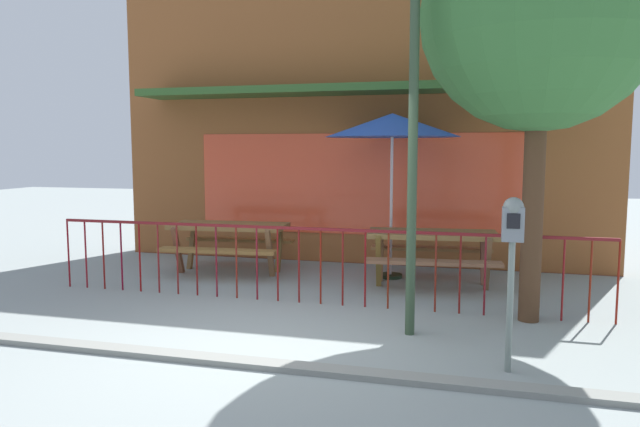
{
  "coord_description": "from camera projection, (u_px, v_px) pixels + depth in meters",
  "views": [
    {
      "loc": [
        1.99,
        -5.34,
        1.94
      ],
      "look_at": [
        0.03,
        2.06,
        1.1
      ],
      "focal_mm": 33.04,
      "sensor_mm": 36.0,
      "label": 1
    }
  ],
  "objects": [
    {
      "name": "ground",
      "position": [
        264.0,
        345.0,
        5.85
      ],
      "size": [
        40.0,
        40.0,
        0.0
      ],
      "primitive_type": "plane",
      "color": "gray"
    },
    {
      "name": "pub_storefront",
      "position": [
        357.0,
        116.0,
        10.01
      ],
      "size": [
        8.43,
        1.37,
        4.99
      ],
      "color": "brown",
      "rests_on": "ground"
    },
    {
      "name": "patio_fence_front",
      "position": [
        310.0,
        252.0,
        7.37
      ],
      "size": [
        7.1,
        0.04,
        0.97
      ],
      "color": "maroon",
      "rests_on": "ground"
    },
    {
      "name": "picnic_table_left",
      "position": [
        229.0,
        234.0,
        9.23
      ],
      "size": [
        1.9,
        1.5,
        0.79
      ],
      "color": "brown",
      "rests_on": "ground"
    },
    {
      "name": "picnic_table_right",
      "position": [
        432.0,
        243.0,
        8.34
      ],
      "size": [
        1.92,
        1.53,
        0.79
      ],
      "color": "olive",
      "rests_on": "ground"
    },
    {
      "name": "patio_umbrella",
      "position": [
        392.0,
        126.0,
        8.68
      ],
      "size": [
        2.0,
        2.0,
        2.46
      ],
      "color": "black",
      "rests_on": "ground"
    },
    {
      "name": "parking_meter_near",
      "position": [
        512.0,
        238.0,
        5.03
      ],
      "size": [
        0.18,
        0.17,
        1.54
      ],
      "color": "slate",
      "rests_on": "ground"
    },
    {
      "name": "street_tree",
      "position": [
        540.0,
        13.0,
        6.32
      ],
      "size": [
        2.59,
        2.59,
        4.71
      ],
      "color": "#4A311E",
      "rests_on": "ground"
    },
    {
      "name": "street_lamp",
      "position": [
        414.0,
        73.0,
        5.9
      ],
      "size": [
        0.28,
        0.28,
        4.17
      ],
      "color": "#2F432D",
      "rests_on": "ground"
    },
    {
      "name": "curb_edge",
      "position": [
        243.0,
        365.0,
        5.31
      ],
      "size": [
        11.8,
        0.2,
        0.11
      ],
      "primitive_type": "cube",
      "color": "gray",
      "rests_on": "ground"
    }
  ]
}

